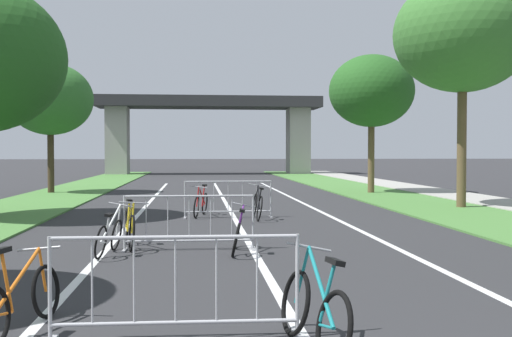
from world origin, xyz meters
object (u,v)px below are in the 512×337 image
crowd_barrier_second (189,223)px  bicycle_purple_3 (237,234)px  tree_left_cypress_far (50,99)px  bicycle_red_6 (201,204)px  bicycle_white_0 (109,236)px  tree_right_oak_near (371,91)px  bicycle_orange_4 (21,299)px  bicycle_teal_2 (314,311)px  crowd_barrier_third (228,199)px  bicycle_black_1 (257,205)px  bicycle_yellow_5 (129,228)px  crowd_barrier_nearest (175,288)px  tree_right_pine_far (463,34)px

crowd_barrier_second → bicycle_purple_3: crowd_barrier_second is taller
tree_left_cypress_far → bicycle_red_6: (6.58, -10.28, -3.83)m
bicycle_white_0 → tree_right_oak_near: bearing=67.7°
crowd_barrier_second → bicycle_orange_4: size_ratio=1.51×
bicycle_purple_3 → bicycle_teal_2: bearing=-80.6°
crowd_barrier_second → crowd_barrier_third: bearing=79.6°
tree_right_oak_near → bicycle_black_1: tree_right_oak_near is taller
tree_left_cypress_far → bicycle_yellow_5: (5.13, -15.93, -3.80)m
bicycle_purple_3 → crowd_barrier_third: bearing=94.5°
crowd_barrier_nearest → bicycle_purple_3: bearing=79.5°
bicycle_yellow_5 → tree_right_oak_near: bearing=-133.9°
bicycle_orange_4 → bicycle_yellow_5: bearing=98.5°
tree_right_oak_near → bicycle_purple_3: tree_right_oak_near is taller
bicycle_red_6 → bicycle_white_0: bearing=88.1°
bicycle_white_0 → bicycle_purple_3: bicycle_white_0 is taller
crowd_barrier_third → bicycle_white_0: bearing=-112.2°
crowd_barrier_third → bicycle_white_0: 6.53m
bicycle_orange_4 → bicycle_yellow_5: (0.51, 5.59, 0.04)m
crowd_barrier_third → bicycle_black_1: crowd_barrier_third is taller
bicycle_white_0 → bicycle_red_6: (1.70, 6.52, 0.01)m
tree_right_pine_far → crowd_barrier_nearest: size_ratio=3.05×
crowd_barrier_nearest → bicycle_red_6: crowd_barrier_nearest is taller
tree_right_pine_far → bicycle_orange_4: bearing=-129.2°
bicycle_white_0 → bicycle_red_6: size_ratio=0.91×
crowd_barrier_second → bicycle_red_6: crowd_barrier_second is taller
tree_right_pine_far → bicycle_red_6: bearing=-169.2°
crowd_barrier_nearest → bicycle_white_0: bearing=104.7°
bicycle_teal_2 → bicycle_purple_3: bicycle_teal_2 is taller
crowd_barrier_second → tree_left_cypress_far: bearing=111.1°
tree_left_cypress_far → bicycle_purple_3: 18.64m
tree_right_oak_near → bicycle_orange_4: (-9.59, -20.16, -4.21)m
bicycle_orange_4 → bicycle_teal_2: bearing=-2.7°
bicycle_white_0 → bicycle_yellow_5: 0.90m
bicycle_white_0 → crowd_barrier_nearest: bearing=-66.4°
tree_left_cypress_far → tree_right_pine_far: size_ratio=0.76×
tree_right_oak_near → crowd_barrier_second: (-7.90, -15.00, -4.03)m
bicycle_purple_3 → tree_left_cypress_far: bearing=119.1°
tree_right_oak_near → bicycle_black_1: (-6.09, -9.89, -4.16)m
bicycle_purple_3 → bicycle_red_6: 6.51m
crowd_barrier_nearest → crowd_barrier_second: 5.61m
bicycle_teal_2 → bicycle_yellow_5: bearing=99.5°
crowd_barrier_third → bicycle_orange_4: 11.11m
bicycle_orange_4 → bicycle_yellow_5: 5.62m
crowd_barrier_second → bicycle_white_0: 1.51m
crowd_barrier_nearest → bicycle_yellow_5: bearing=100.4°
bicycle_red_6 → crowd_barrier_second: bearing=100.3°
tree_right_pine_far → bicycle_purple_3: bearing=-134.4°
tree_left_cypress_far → tree_right_oak_near: (14.21, -1.36, 0.36)m
crowd_barrier_nearest → bicycle_red_6: (0.34, 11.69, -0.16)m
bicycle_white_0 → bicycle_orange_4: size_ratio=0.94×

